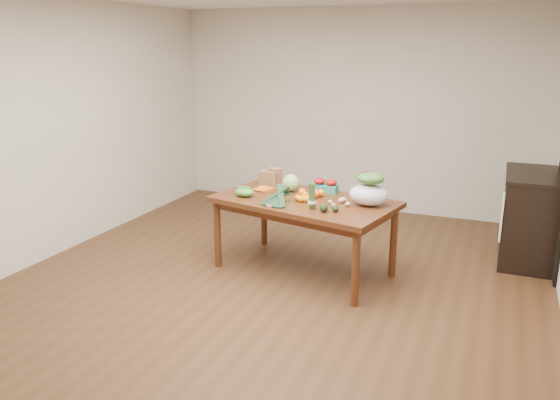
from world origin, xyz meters
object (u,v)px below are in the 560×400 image
at_px(dining_table, 304,235).
at_px(kale_bunch, 276,197).
at_px(paper_bag, 270,176).
at_px(asparagus_bundle, 312,196).
at_px(cabbage, 291,183).
at_px(mandarin_cluster, 305,196).
at_px(salad_bag, 369,191).
at_px(cabinet, 528,217).

xyz_separation_m(dining_table, kale_bunch, (-0.18, -0.29, 0.45)).
relative_size(paper_bag, asparagus_bundle, 1.06).
bearing_deg(dining_table, cabbage, 146.36).
relative_size(dining_table, paper_bag, 6.50).
height_order(dining_table, mandarin_cluster, mandarin_cluster).
bearing_deg(cabbage, mandarin_cluster, -48.37).
bearing_deg(salad_bag, paper_bag, 162.51).
relative_size(dining_table, cabinet, 1.69).
distance_m(paper_bag, salad_bag, 1.22).
distance_m(cabbage, salad_bag, 0.88).
height_order(mandarin_cluster, salad_bag, salad_bag).
bearing_deg(mandarin_cluster, asparagus_bundle, -57.68).
distance_m(dining_table, asparagus_bundle, 0.60).
relative_size(asparagus_bundle, salad_bag, 0.68).
height_order(cabinet, kale_bunch, cabinet).
height_order(dining_table, asparagus_bundle, asparagus_bundle).
distance_m(cabbage, asparagus_bundle, 0.67).
bearing_deg(cabbage, kale_bunch, -84.79).
bearing_deg(salad_bag, dining_table, -176.89).
bearing_deg(cabinet, asparagus_bundle, -142.00).
xyz_separation_m(cabbage, salad_bag, (0.86, -0.21, 0.05)).
height_order(dining_table, kale_bunch, kale_bunch).
bearing_deg(dining_table, kale_bunch, -109.94).
bearing_deg(paper_bag, cabbage, -28.05).
xyz_separation_m(paper_bag, kale_bunch, (0.35, -0.69, -0.01)).
distance_m(cabinet, cabbage, 2.51).
bearing_deg(cabinet, cabbage, -157.58).
bearing_deg(paper_bag, salad_bag, -17.49).
relative_size(cabinet, paper_bag, 3.84).
bearing_deg(paper_bag, dining_table, -36.97).
distance_m(dining_table, salad_bag, 0.81).
height_order(mandarin_cluster, asparagus_bundle, asparagus_bundle).
bearing_deg(cabinet, paper_bag, -163.13).
bearing_deg(dining_table, mandarin_cluster, -47.12).
bearing_deg(asparagus_bundle, salad_bag, 48.13).
xyz_separation_m(cabinet, kale_bunch, (-2.25, -1.47, 0.36)).
bearing_deg(salad_bag, mandarin_cluster, -171.22).
height_order(cabinet, paper_bag, cabinet).
bearing_deg(cabbage, dining_table, -46.12).
distance_m(dining_table, kale_bunch, 0.57).
distance_m(cabinet, asparagus_bundle, 2.43).
xyz_separation_m(asparagus_bundle, salad_bag, (0.45, 0.32, 0.02)).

